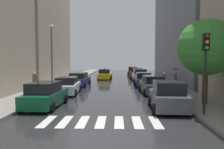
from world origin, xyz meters
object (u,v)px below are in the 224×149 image
object	(u,v)px
taxi_midroad	(105,74)
pedestrian_near_tree	(34,81)
lamp_post_left	(52,52)
parked_car_right_nearest	(168,97)
parked_car_right_second	(152,85)
parked_car_left_nearest	(45,95)
traffic_light_right_corner	(206,56)
parked_car_left_second	(67,86)
pedestrian_foreground	(164,79)
parked_car_right_fifth	(136,73)
pedestrian_by_kerb	(175,74)
parked_car_right_third	(143,80)
parked_car_right_sixth	(133,71)
parked_car_left_third	(79,80)
parked_car_right_fourth	(140,76)
street_tree_right	(206,48)

from	to	relation	value
taxi_midroad	pedestrian_near_tree	xyz separation A→B (m)	(-5.64, -14.88, 0.36)
lamp_post_left	taxi_midroad	bearing A→B (deg)	72.56
parked_car_right_nearest	parked_car_right_second	xyz separation A→B (m)	(0.08, 6.61, -0.05)
parked_car_left_nearest	traffic_light_right_corner	xyz separation A→B (m)	(9.33, -2.29, 2.51)
parked_car_left_second	pedestrian_foreground	distance (m)	10.61
parked_car_left_second	parked_car_right_fifth	bearing A→B (deg)	-26.47
parked_car_left_second	parked_car_right_fifth	xyz separation A→B (m)	(7.67, 17.47, 0.08)
pedestrian_foreground	pedestrian_by_kerb	xyz separation A→B (m)	(1.16, -0.36, 0.62)
parked_car_right_nearest	parked_car_right_third	distance (m)	12.38
parked_car_right_second	pedestrian_by_kerb	xyz separation A→B (m)	(3.04, 3.68, 0.83)
parked_car_right_third	pedestrian_foreground	bearing A→B (deg)	-128.17
parked_car_right_third	pedestrian_foreground	xyz separation A→B (m)	(2.06, -1.72, 0.22)
parked_car_right_second	parked_car_right_sixth	world-z (taller)	parked_car_right_sixth
parked_car_left_second	parked_car_right_second	size ratio (longest dim) A/B	1.04
parked_car_left_third	parked_car_right_fourth	xyz separation A→B (m)	(7.67, 5.87, 0.08)
parked_car_right_fourth	taxi_midroad	distance (m)	6.18
pedestrian_foreground	parked_car_right_second	bearing A→B (deg)	9.65
parked_car_right_nearest	pedestrian_foreground	bearing A→B (deg)	-7.60
parked_car_right_fifth	street_tree_right	size ratio (longest dim) A/B	0.75
parked_car_right_sixth	street_tree_right	size ratio (longest dim) A/B	0.80
parked_car_left_nearest	taxi_midroad	bearing A→B (deg)	-4.78
traffic_light_right_corner	parked_car_right_second	bearing A→B (deg)	99.81
parked_car_right_fourth	pedestrian_by_kerb	world-z (taller)	pedestrian_by_kerb
parked_car_left_nearest	parked_car_right_sixth	size ratio (longest dim) A/B	0.97
parked_car_left_third	parked_car_left_nearest	bearing A→B (deg)	-178.43
parked_car_right_third	lamp_post_left	size ratio (longest dim) A/B	0.73
parked_car_left_third	pedestrian_foreground	world-z (taller)	pedestrian_foreground
parked_car_right_fourth	street_tree_right	xyz separation A→B (m)	(2.70, -16.76, 3.06)
parked_car_right_second	pedestrian_foreground	bearing A→B (deg)	-27.56
lamp_post_left	parked_car_right_fourth	bearing A→B (deg)	47.57
pedestrian_foreground	parked_car_right_fourth	bearing A→B (deg)	-130.70
parked_car_left_second	traffic_light_right_corner	xyz separation A→B (m)	(9.18, -7.94, 2.55)
taxi_midroad	parked_car_right_second	bearing A→B (deg)	-158.62
pedestrian_by_kerb	pedestrian_foreground	bearing A→B (deg)	-93.48
traffic_light_right_corner	parked_car_right_nearest	bearing A→B (deg)	131.02
parked_car_left_nearest	parked_car_right_nearest	size ratio (longest dim) A/B	1.04
street_tree_right	pedestrian_near_tree	bearing A→B (deg)	158.77
parked_car_right_fourth	parked_car_right_fifth	world-z (taller)	parked_car_right_fourth
parked_car_left_nearest	lamp_post_left	world-z (taller)	lamp_post_left
traffic_light_right_corner	lamp_post_left	world-z (taller)	lamp_post_left
parked_car_right_nearest	parked_car_left_third	bearing A→B (deg)	34.99
pedestrian_by_kerb	traffic_light_right_corner	xyz separation A→B (m)	(-1.60, -12.05, 1.69)
parked_car_left_second	pedestrian_by_kerb	bearing A→B (deg)	-71.91
parked_car_right_fourth	pedestrian_by_kerb	bearing A→B (deg)	-160.23
parked_car_right_fourth	lamp_post_left	size ratio (longest dim) A/B	0.69
parked_car_left_second	parked_car_right_sixth	world-z (taller)	parked_car_right_sixth
parked_car_left_nearest	pedestrian_foreground	bearing A→B (deg)	-41.50
parked_car_right_fourth	parked_car_right_sixth	xyz separation A→B (m)	(-0.23, 11.74, -0.01)
pedestrian_near_tree	pedestrian_by_kerb	size ratio (longest dim) A/B	0.91
parked_car_right_second	parked_car_right_fifth	size ratio (longest dim) A/B	1.07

